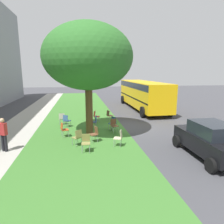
{
  "coord_description": "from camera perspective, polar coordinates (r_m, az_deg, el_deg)",
  "views": [
    {
      "loc": [
        -13.45,
        3.25,
        3.87
      ],
      "look_at": [
        -0.49,
        1.11,
        1.21
      ],
      "focal_mm": 31.81,
      "sensor_mm": 36.0,
      "label": 1
    }
  ],
  "objects": [
    {
      "name": "chair_0",
      "position": [
        9.93,
        -7.52,
        -8.39
      ],
      "size": [
        0.46,
        0.45,
        0.88
      ],
      "color": "olive",
      "rests_on": "ground"
    },
    {
      "name": "pedestrian_0",
      "position": [
        11.08,
        -28.76,
        -5.42
      ],
      "size": [
        0.34,
        0.41,
        1.69
      ],
      "color": "black",
      "rests_on": "ground"
    },
    {
      "name": "chair_2",
      "position": [
        11.21,
        -5.04,
        -5.99
      ],
      "size": [
        0.53,
        0.54,
        0.88
      ],
      "color": "brown",
      "rests_on": "ground"
    },
    {
      "name": "school_bus",
      "position": [
        21.25,
        8.82,
        5.59
      ],
      "size": [
        10.4,
        2.8,
        2.88
      ],
      "color": "yellow",
      "rests_on": "ground"
    },
    {
      "name": "street_tree",
      "position": [
        12.17,
        -6.93,
        15.41
      ],
      "size": [
        5.31,
        5.31,
        6.71
      ],
      "color": "brown",
      "rests_on": "ground"
    },
    {
      "name": "chair_3",
      "position": [
        10.74,
        -9.87,
        -6.92
      ],
      "size": [
        0.58,
        0.58,
        0.88
      ],
      "color": "olive",
      "rests_on": "ground"
    },
    {
      "name": "chair_8",
      "position": [
        12.33,
        -13.73,
        -4.67
      ],
      "size": [
        0.52,
        0.52,
        0.88
      ],
      "color": "#C64C1E",
      "rests_on": "ground"
    },
    {
      "name": "chair_9",
      "position": [
        13.52,
        0.26,
        -2.91
      ],
      "size": [
        0.58,
        0.58,
        0.88
      ],
      "color": "#335184",
      "rests_on": "ground"
    },
    {
      "name": "chair_7",
      "position": [
        14.49,
        -12.97,
        -2.24
      ],
      "size": [
        0.58,
        0.58,
        0.88
      ],
      "color": "#335184",
      "rests_on": "ground"
    },
    {
      "name": "grass_verge",
      "position": [
        13.99,
        -8.85,
        -4.75
      ],
      "size": [
        48.0,
        6.0,
        0.01
      ],
      "primitive_type": "cube",
      "color": "#3D752D",
      "rests_on": "ground"
    },
    {
      "name": "ground",
      "position": [
        14.36,
        4.05,
        -4.23
      ],
      "size": [
        80.0,
        80.0,
        0.0
      ],
      "primitive_type": "plane",
      "color": "#424247"
    },
    {
      "name": "chair_1",
      "position": [
        15.59,
        -4.65,
        -1.02
      ],
      "size": [
        0.53,
        0.53,
        0.88
      ],
      "color": "#B7332D",
      "rests_on": "ground"
    },
    {
      "name": "chair_5",
      "position": [
        12.9,
        0.6,
        -3.62
      ],
      "size": [
        0.53,
        0.52,
        0.88
      ],
      "color": "brown",
      "rests_on": "ground"
    },
    {
      "name": "parked_car",
      "position": [
        10.18,
        26.35,
        -7.12
      ],
      "size": [
        3.7,
        1.92,
        1.65
      ],
      "color": "black",
      "rests_on": "ground"
    },
    {
      "name": "sidewalk_strip",
      "position": [
        14.65,
        -26.39,
        -5.09
      ],
      "size": [
        48.0,
        2.8,
        0.01
      ],
      "primitive_type": "cube",
      "color": "#ADA89E",
      "rests_on": "ground"
    },
    {
      "name": "chair_4",
      "position": [
        10.51,
        2.03,
        -7.15
      ],
      "size": [
        0.54,
        0.54,
        0.88
      ],
      "color": "beige",
      "rests_on": "ground"
    },
    {
      "name": "chair_11",
      "position": [
        15.2,
        -14.18,
        -1.66
      ],
      "size": [
        0.45,
        0.44,
        0.88
      ],
      "color": "#ADA393",
      "rests_on": "ground"
    },
    {
      "name": "chair_10",
      "position": [
        13.9,
        -5.04,
        -2.56
      ],
      "size": [
        0.51,
        0.52,
        0.88
      ],
      "color": "#335184",
      "rests_on": "ground"
    },
    {
      "name": "chair_6",
      "position": [
        15.8,
        -0.81,
        -0.81
      ],
      "size": [
        0.53,
        0.53,
        0.88
      ],
      "color": "brown",
      "rests_on": "ground"
    }
  ]
}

